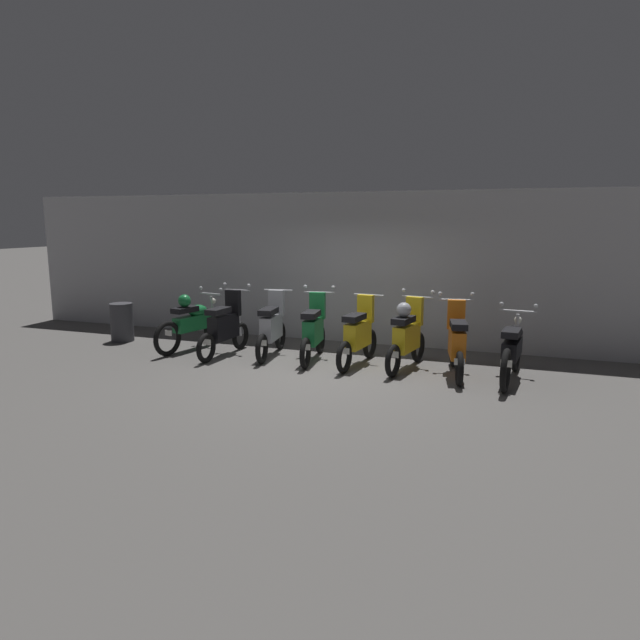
{
  "coord_description": "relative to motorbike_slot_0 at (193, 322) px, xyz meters",
  "views": [
    {
      "loc": [
        2.97,
        -8.25,
        2.45
      ],
      "look_at": [
        -0.26,
        0.74,
        0.75
      ],
      "focal_mm": 31.52,
      "sensor_mm": 36.0,
      "label": 1
    }
  ],
  "objects": [
    {
      "name": "ground_plane",
      "position": [
        2.9,
        -0.87,
        -0.53
      ],
      "size": [
        80.0,
        80.0,
        0.0
      ],
      "primitive_type": "plane",
      "color": "#565451"
    },
    {
      "name": "back_wall",
      "position": [
        2.9,
        1.78,
        0.97
      ],
      "size": [
        16.0,
        0.3,
        3.0
      ],
      "primitive_type": "cube",
      "color": "#ADADB2",
      "rests_on": "ground"
    },
    {
      "name": "motorbike_slot_0",
      "position": [
        0.0,
        0.0,
        0.0
      ],
      "size": [
        0.63,
        1.93,
        1.15
      ],
      "color": "black",
      "rests_on": "ground"
    },
    {
      "name": "motorbike_slot_1",
      "position": [
        0.83,
        -0.23,
        -0.0
      ],
      "size": [
        0.59,
        1.68,
        1.29
      ],
      "color": "black",
      "rests_on": "ground"
    },
    {
      "name": "motorbike_slot_2",
      "position": [
        1.65,
        0.03,
        -0.0
      ],
      "size": [
        0.56,
        1.68,
        1.18
      ],
      "color": "black",
      "rests_on": "ground"
    },
    {
      "name": "motorbike_slot_3",
      "position": [
        2.48,
        -0.02,
        -0.0
      ],
      "size": [
        0.59,
        1.68,
        1.29
      ],
      "color": "black",
      "rests_on": "ground"
    },
    {
      "name": "motorbike_slot_4",
      "position": [
        3.32,
        -0.07,
        -0.0
      ],
      "size": [
        0.56,
        1.68,
        1.18
      ],
      "color": "black",
      "rests_on": "ground"
    },
    {
      "name": "motorbike_slot_5",
      "position": [
        4.15,
        -0.06,
        0.04
      ],
      "size": [
        0.58,
        1.67,
        1.29
      ],
      "color": "black",
      "rests_on": "ground"
    },
    {
      "name": "motorbike_slot_6",
      "position": [
        4.97,
        -0.17,
        -0.0
      ],
      "size": [
        0.59,
        1.67,
        1.29
      ],
      "color": "black",
      "rests_on": "ground"
    },
    {
      "name": "motorbike_slot_7",
      "position": [
        5.81,
        -0.22,
        -0.04
      ],
      "size": [
        0.59,
        1.95,
        1.15
      ],
      "color": "black",
      "rests_on": "ground"
    },
    {
      "name": "trash_bin",
      "position": [
        -1.78,
        0.15,
        -0.14
      ],
      "size": [
        0.46,
        0.46,
        0.78
      ],
      "primitive_type": "cylinder",
      "color": "#38383D",
      "rests_on": "ground"
    }
  ]
}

